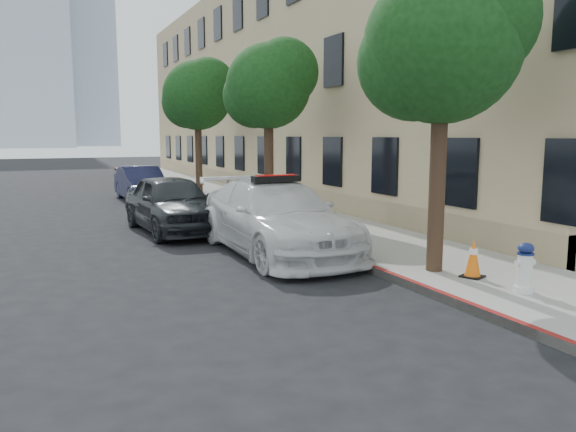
{
  "coord_description": "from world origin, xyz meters",
  "views": [
    {
      "loc": [
        -3.86,
        -10.18,
        2.67
      ],
      "look_at": [
        0.92,
        0.26,
        1.0
      ],
      "focal_mm": 35.0,
      "sensor_mm": 36.0,
      "label": 1
    }
  ],
  "objects_px": {
    "parked_car_mid": "(172,203)",
    "fire_hydrant": "(525,268)",
    "police_car": "(276,218)",
    "traffic_cone": "(473,258)",
    "parked_car_far": "(141,184)"
  },
  "relations": [
    {
      "from": "parked_car_mid",
      "to": "parked_car_far",
      "type": "xyz_separation_m",
      "value": [
        0.56,
        7.88,
        -0.09
      ]
    },
    {
      "from": "police_car",
      "to": "traffic_cone",
      "type": "bearing_deg",
      "value": -62.21
    },
    {
      "from": "traffic_cone",
      "to": "parked_car_mid",
      "type": "bearing_deg",
      "value": 114.46
    },
    {
      "from": "police_car",
      "to": "parked_car_mid",
      "type": "height_order",
      "value": "police_car"
    },
    {
      "from": "fire_hydrant",
      "to": "traffic_cone",
      "type": "relative_size",
      "value": 1.18
    },
    {
      "from": "traffic_cone",
      "to": "parked_car_far",
      "type": "bearing_deg",
      "value": 100.81
    },
    {
      "from": "parked_car_mid",
      "to": "traffic_cone",
      "type": "distance_m",
      "value": 8.59
    },
    {
      "from": "police_car",
      "to": "traffic_cone",
      "type": "distance_m",
      "value": 4.51
    },
    {
      "from": "fire_hydrant",
      "to": "traffic_cone",
      "type": "height_order",
      "value": "fire_hydrant"
    },
    {
      "from": "police_car",
      "to": "parked_car_mid",
      "type": "relative_size",
      "value": 1.21
    },
    {
      "from": "parked_car_mid",
      "to": "parked_car_far",
      "type": "bearing_deg",
      "value": 82.47
    },
    {
      "from": "police_car",
      "to": "fire_hydrant",
      "type": "height_order",
      "value": "police_car"
    },
    {
      "from": "parked_car_mid",
      "to": "fire_hydrant",
      "type": "height_order",
      "value": "parked_car_mid"
    },
    {
      "from": "fire_hydrant",
      "to": "traffic_cone",
      "type": "distance_m",
      "value": 1.09
    },
    {
      "from": "parked_car_mid",
      "to": "fire_hydrant",
      "type": "relative_size",
      "value": 5.73
    }
  ]
}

